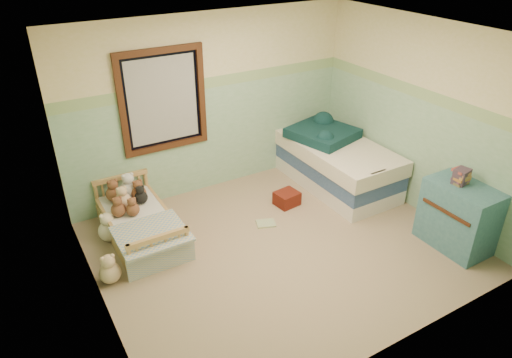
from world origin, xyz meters
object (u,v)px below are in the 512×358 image
dresser (458,216)px  plush_floor_tan (110,273)px  red_pillow (287,198)px  toddler_bed_frame (141,230)px  twin_bed_frame (335,177)px  floor_book (266,223)px  plush_floor_cream (109,231)px

dresser → plush_floor_tan: bearing=159.2°
plush_floor_tan → red_pillow: plush_floor_tan is taller
toddler_bed_frame → dresser: (3.23, -2.08, 0.31)m
twin_bed_frame → red_pillow: (-0.95, -0.13, -0.01)m
dresser → floor_book: bearing=138.7°
toddler_bed_frame → plush_floor_tan: bearing=-130.9°
plush_floor_cream → red_pillow: (2.35, -0.42, -0.04)m
dresser → red_pillow: 2.20m
toddler_bed_frame → twin_bed_frame: twin_bed_frame is taller
twin_bed_frame → red_pillow: bearing=-172.4°
red_pillow → floor_book: 0.58m
plush_floor_tan → red_pillow: (2.55, 0.36, -0.02)m
plush_floor_cream → toddler_bed_frame: bearing=-20.9°
toddler_bed_frame → red_pillow: size_ratio=4.76×
toddler_bed_frame → plush_floor_tan: (-0.55, -0.64, 0.03)m
red_pillow → dresser: bearing=-55.6°
twin_bed_frame → toddler_bed_frame: bearing=177.0°
twin_bed_frame → plush_floor_tan: bearing=-172.1°
plush_floor_tan → twin_bed_frame: size_ratio=0.12×
dresser → red_pillow: size_ratio=2.66×
plush_floor_tan → twin_bed_frame: bearing=7.9°
dresser → plush_floor_cream: bearing=148.3°
plush_floor_tan → dresser: (3.78, -1.44, 0.29)m
toddler_bed_frame → twin_bed_frame: bearing=-3.0°
plush_floor_cream → twin_bed_frame: size_ratio=0.14×
toddler_bed_frame → plush_floor_cream: bearing=159.1°
toddler_bed_frame → twin_bed_frame: size_ratio=0.76×
plush_floor_cream → dresser: dresser is taller
plush_floor_cream → dresser: 4.22m
dresser → twin_bed_frame: bearing=98.4°
toddler_bed_frame → twin_bed_frame: 2.95m
red_pillow → floor_book: (-0.51, -0.27, -0.08)m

